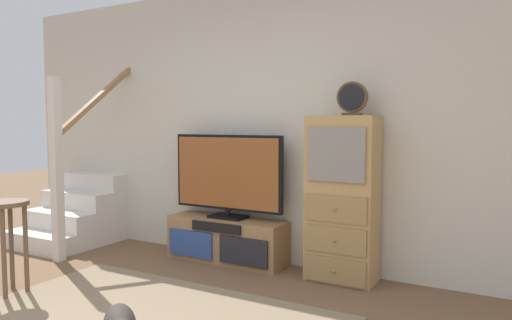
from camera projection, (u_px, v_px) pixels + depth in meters
back_wall at (267, 124)px, 4.67m from camera, size 6.40×0.12×2.70m
media_console at (227, 240)px, 4.67m from camera, size 1.20×0.38×0.43m
television at (228, 174)px, 4.65m from camera, size 1.18×0.22×0.81m
side_cabinet at (342, 199)px, 4.08m from camera, size 0.58×0.38×1.42m
desk_clock at (352, 99)px, 3.96m from camera, size 0.26×0.08×0.28m
staircase at (89, 207)px, 5.62m from camera, size 1.00×1.36×2.20m
bar_stool_near at (7, 226)px, 3.76m from camera, size 0.34×0.34×0.75m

